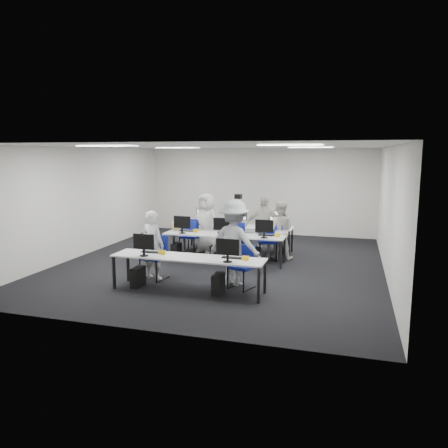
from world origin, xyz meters
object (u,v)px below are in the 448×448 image
(student_2, at_px, (206,223))
(chair_1, at_px, (242,275))
(student_1, at_px, (280,230))
(desk_front, at_px, (188,259))
(chair_3, at_px, (227,246))
(chair_4, at_px, (267,248))
(chair_5, at_px, (192,242))
(chair_0, at_px, (155,266))
(student_3, at_px, (263,227))
(chair_2, at_px, (189,243))
(chair_6, at_px, (237,244))
(chair_7, at_px, (275,247))
(student_0, at_px, (153,245))
(desk_mid, at_px, (224,236))
(photographer, at_px, (234,243))

(student_2, bearing_deg, chair_1, -36.45)
(chair_1, xyz_separation_m, student_1, (0.33, 2.78, 0.50))
(desk_front, height_order, chair_3, chair_3)
(chair_4, bearing_deg, student_1, 15.93)
(chair_3, height_order, student_2, student_2)
(chair_3, xyz_separation_m, chair_5, (-1.15, 0.35, -0.01))
(chair_0, distance_m, chair_1, 2.06)
(desk_front, relative_size, student_3, 1.86)
(chair_1, bearing_deg, student_1, 102.76)
(chair_2, relative_size, chair_6, 1.01)
(chair_0, xyz_separation_m, chair_1, (2.06, -0.09, -0.02))
(chair_0, distance_m, student_2, 2.91)
(desk_front, height_order, chair_5, chair_5)
(desk_front, bearing_deg, chair_3, 91.46)
(chair_7, distance_m, student_3, 0.65)
(desk_front, xyz_separation_m, student_1, (1.34, 3.31, 0.11))
(student_2, bearing_deg, student_1, 17.95)
(student_0, distance_m, student_3, 3.36)
(student_2, bearing_deg, student_0, -73.91)
(chair_1, xyz_separation_m, chair_6, (-0.88, 2.97, 0.01))
(student_1, bearing_deg, desk_front, 65.27)
(chair_7, bearing_deg, student_0, -128.34)
(chair_4, relative_size, student_0, 0.63)
(chair_4, relative_size, student_1, 0.62)
(chair_4, xyz_separation_m, student_2, (-1.83, 0.35, 0.54))
(desk_mid, height_order, chair_2, chair_2)
(student_2, bearing_deg, chair_0, -73.22)
(chair_1, bearing_deg, chair_3, 132.19)
(chair_0, xyz_separation_m, photographer, (1.85, 0.08, 0.62))
(chair_5, xyz_separation_m, student_3, (2.13, -0.15, 0.57))
(chair_1, bearing_deg, chair_4, 108.71)
(chair_2, xyz_separation_m, student_1, (2.57, 0.03, 0.49))
(desk_mid, bearing_deg, chair_7, 30.52)
(student_0, bearing_deg, chair_6, -99.69)
(chair_2, height_order, photographer, photographer)
(student_0, distance_m, student_2, 2.86)
(student_1, bearing_deg, chair_0, 45.69)
(desk_front, height_order, student_1, student_1)
(chair_2, relative_size, student_2, 0.56)
(chair_3, xyz_separation_m, student_0, (-1.01, -2.51, 0.49))
(desk_mid, xyz_separation_m, student_2, (-0.78, 0.87, 0.17))
(desk_front, relative_size, chair_3, 3.41)
(chair_1, relative_size, chair_3, 0.97)
(student_0, height_order, student_3, student_3)
(desk_front, distance_m, chair_4, 3.31)
(chair_3, height_order, chair_7, chair_7)
(student_0, bearing_deg, chair_0, -179.56)
(student_1, bearing_deg, photographer, 75.48)
(chair_7, xyz_separation_m, student_3, (-0.34, 0.00, 0.56))
(desk_mid, relative_size, chair_1, 3.53)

